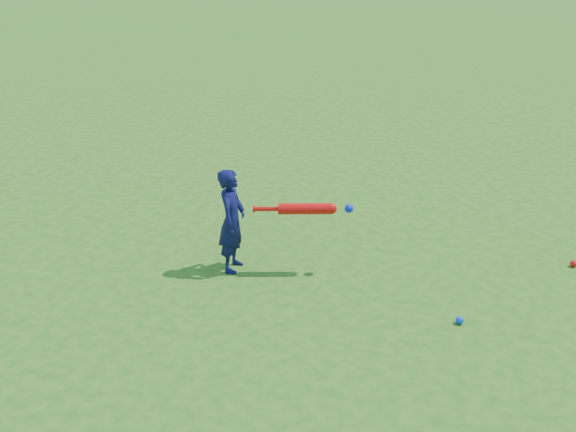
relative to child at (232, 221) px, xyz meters
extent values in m
plane|color=#2C6217|center=(0.25, 0.45, -0.48)|extent=(80.00, 80.00, 0.00)
imported|color=#0E1041|center=(0.00, 0.00, 0.00)|extent=(0.24, 0.36, 0.96)
sphere|color=red|center=(3.03, 0.83, -0.45)|extent=(0.07, 0.07, 0.07)
sphere|color=blue|center=(2.02, -0.44, -0.45)|extent=(0.06, 0.06, 0.06)
cylinder|color=red|center=(0.21, 0.00, 0.13)|extent=(0.03, 0.07, 0.07)
cylinder|color=red|center=(0.32, 0.03, 0.13)|extent=(0.23, 0.10, 0.04)
cylinder|color=red|center=(0.64, 0.12, 0.13)|extent=(0.48, 0.22, 0.10)
sphere|color=red|center=(0.86, 0.18, 0.13)|extent=(0.10, 0.10, 0.10)
sphere|color=#0C22D8|center=(1.01, 0.22, 0.13)|extent=(0.08, 0.08, 0.08)
camera|label=1|loc=(1.82, -4.95, 2.25)|focal=40.00mm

